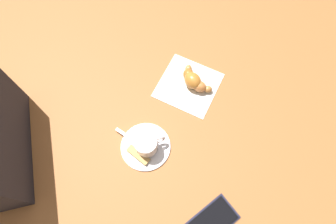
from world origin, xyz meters
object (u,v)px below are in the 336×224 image
Objects in this scene: sugar_packet at (138,155)px; cell_phone at (210,223)px; teaspoon at (141,146)px; croissant at (194,80)px; espresso_cup at (147,145)px; napkin at (188,85)px; saucer at (146,146)px.

cell_phone is (0.06, 0.24, -0.01)m from sugar_packet.
croissant is (-0.24, 0.04, 0.01)m from teaspoon.
espresso_cup reaches higher than cell_phone.
teaspoon is 1.17× the size of croissant.
teaspoon is (0.00, -0.02, -0.02)m from espresso_cup.
sugar_packet is (0.03, -0.01, -0.02)m from espresso_cup.
sugar_packet is 0.40× the size of napkin.
teaspoon is at bearing -8.97° from croissant.
teaspoon is at bearing -109.54° from cell_phone.
saucer is 0.81× the size of napkin.
teaspoon is 0.23m from napkin.
espresso_cup is 0.03m from teaspoon.
sugar_packet is (0.03, -0.00, 0.01)m from saucer.
espresso_cup is 0.56× the size of teaspoon.
sugar_packet is 0.25m from cell_phone.
napkin is at bearing -47.95° from croissant.
napkin is (-0.26, 0.02, -0.01)m from sugar_packet.
teaspoon reaches higher than cell_phone.
saucer is 0.87× the size of cell_phone.
cell_phone is at bearing 68.13° from espresso_cup.
espresso_cup is 0.04m from sugar_packet.
cell_phone is (0.33, 0.21, -0.02)m from croissant.
espresso_cup is 0.43× the size of napkin.
teaspoon is 0.26m from cell_phone.
croissant is (-0.24, 0.02, -0.01)m from espresso_cup.
sugar_packet is at bearing -104.43° from cell_phone.
croissant is at bearing 174.84° from espresso_cup.
teaspoon is 0.83× the size of cell_phone.
cell_phone is at bearing 34.61° from napkin.
espresso_cup is 0.25m from cell_phone.
croissant is at bearing 171.03° from teaspoon.
cell_phone is (0.09, 0.25, -0.01)m from teaspoon.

